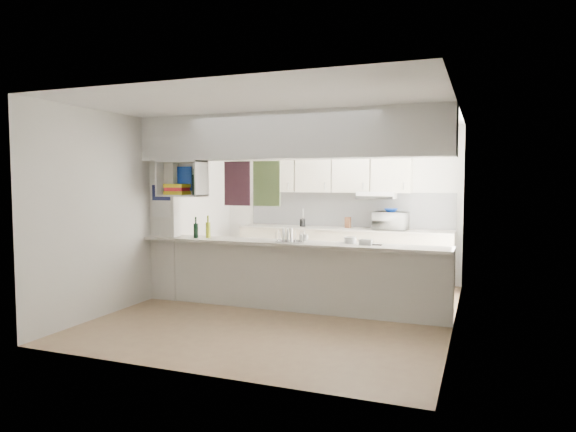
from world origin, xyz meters
The scene contains 16 objects.
floor centered at (0.00, 0.00, 0.00)m, with size 4.80×4.80×0.00m, color #9D795B.
ceiling centered at (0.00, 0.00, 2.60)m, with size 4.80×4.80×0.00m, color white.
wall_back centered at (0.00, 2.40, 1.30)m, with size 4.20×4.20×0.00m, color silver.
wall_left centered at (-2.10, 0.00, 1.30)m, with size 4.80×4.80×0.00m, color silver.
wall_right centered at (2.10, 0.00, 1.30)m, with size 4.80×4.80×0.00m, color silver.
servery_partition centered at (-0.17, 0.00, 1.66)m, with size 4.20×0.50×2.60m.
cubby_shelf centered at (-1.57, -0.06, 1.71)m, with size 0.65×0.35×0.50m.
kitchen_run centered at (0.16, 2.14, 0.83)m, with size 3.60×0.63×2.24m.
microwave centered at (1.00, 2.09, 1.07)m, with size 0.53×0.36×0.29m, color white.
bowl centered at (1.00, 2.09, 1.24)m, with size 0.23×0.23×0.06m, color #0E339E.
dish_rack centered at (0.04, -0.03, 1.00)m, with size 0.42×0.35×0.20m.
cup centered at (0.23, -0.03, 0.98)m, with size 0.12×0.12×0.09m, color white.
wine_bottles centered at (-1.28, -0.02, 1.03)m, with size 0.22×0.15×0.31m.
plastic_tubs centered at (0.91, 0.08, 0.96)m, with size 0.50×0.23×0.08m.
utensil_jar centered at (-0.55, 2.15, 0.99)m, with size 0.10×0.10×0.14m, color black.
knife_block centered at (0.26, 2.18, 1.01)m, with size 0.09×0.07×0.18m, color #512F1B.
Camera 1 is at (2.40, -6.28, 1.73)m, focal length 32.00 mm.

